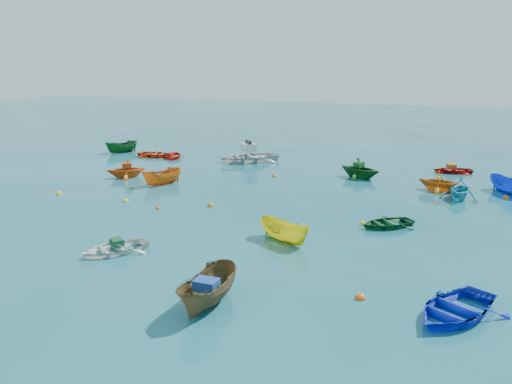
% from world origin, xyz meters
% --- Properties ---
extents(ground, '(160.00, 160.00, 0.00)m').
position_xyz_m(ground, '(0.00, 0.00, 0.00)').
color(ground, '#0B4250').
rests_on(ground, ground).
extents(dinghy_white_near, '(3.18, 3.41, 0.58)m').
position_xyz_m(dinghy_white_near, '(-2.45, -5.09, 0.00)').
color(dinghy_white_near, white).
rests_on(dinghy_white_near, ground).
extents(sampan_brown_mid, '(1.27, 3.27, 1.26)m').
position_xyz_m(sampan_brown_mid, '(3.31, -7.98, 0.00)').
color(sampan_brown_mid, brown).
rests_on(sampan_brown_mid, ground).
extents(dinghy_blue_se, '(3.83, 4.22, 0.72)m').
position_xyz_m(dinghy_blue_se, '(10.74, -5.88, 0.00)').
color(dinghy_blue_se, '#0F24C0').
rests_on(dinghy_blue_se, ground).
extents(dinghy_orange_w, '(3.36, 3.34, 1.34)m').
position_xyz_m(dinghy_orange_w, '(-10.39, 7.11, 0.00)').
color(dinghy_orange_w, orange).
rests_on(dinghy_orange_w, ground).
extents(sampan_yellow_mid, '(3.02, 2.26, 1.10)m').
position_xyz_m(sampan_yellow_mid, '(3.76, -1.34, 0.00)').
color(sampan_yellow_mid, yellow).
rests_on(sampan_yellow_mid, ground).
extents(dinghy_green_e, '(3.30, 3.21, 0.56)m').
position_xyz_m(dinghy_green_e, '(7.72, 2.43, 0.00)').
color(dinghy_green_e, '#125024').
rests_on(dinghy_green_e, ground).
extents(dinghy_cyan_se, '(2.39, 2.73, 1.36)m').
position_xyz_m(dinghy_cyan_se, '(11.06, 9.21, 0.00)').
color(dinghy_cyan_se, teal).
rests_on(dinghy_cyan_se, ground).
extents(dinghy_red_nw, '(3.13, 2.28, 0.64)m').
position_xyz_m(dinghy_red_nw, '(-12.78, 14.62, 0.00)').
color(dinghy_red_nw, '#B7310F').
rests_on(dinghy_red_nw, ground).
extents(sampan_orange_n, '(2.26, 3.13, 1.14)m').
position_xyz_m(sampan_orange_n, '(-6.99, 6.21, 0.00)').
color(sampan_orange_n, orange).
rests_on(sampan_orange_n, ground).
extents(dinghy_green_n, '(3.58, 3.35, 1.51)m').
position_xyz_m(dinghy_green_n, '(4.73, 12.66, 0.00)').
color(dinghy_green_n, '#104613').
rests_on(dinghy_green_n, ground).
extents(dinghy_red_ne, '(3.13, 2.58, 0.57)m').
position_xyz_m(dinghy_red_ne, '(10.73, 16.79, 0.00)').
color(dinghy_red_ne, '#A6120D').
rests_on(dinghy_red_ne, ground).
extents(sampan_blue_far, '(2.50, 3.13, 1.15)m').
position_xyz_m(sampan_blue_far, '(13.82, 11.63, 0.00)').
color(sampan_blue_far, blue).
rests_on(sampan_blue_far, ground).
extents(dinghy_red_far, '(3.08, 3.37, 0.57)m').
position_xyz_m(dinghy_red_far, '(-11.12, 14.69, 0.00)').
color(dinghy_red_far, red).
rests_on(dinghy_red_far, ground).
extents(dinghy_orange_far, '(3.11, 2.86, 1.37)m').
position_xyz_m(dinghy_orange_far, '(9.96, 10.80, 0.00)').
color(dinghy_orange_far, '#C16412').
rests_on(dinghy_orange_far, ground).
extents(sampan_green_far, '(2.46, 3.13, 1.15)m').
position_xyz_m(sampan_green_far, '(-16.68, 15.43, 0.00)').
color(sampan_green_far, '#124D19').
rests_on(sampan_green_far, ground).
extents(motorboat_white, '(5.94, 5.84, 1.61)m').
position_xyz_m(motorboat_white, '(-4.65, 15.54, 0.00)').
color(motorboat_white, silver).
rests_on(motorboat_white, ground).
extents(tarp_green_a, '(0.72, 0.68, 0.28)m').
position_xyz_m(tarp_green_a, '(-2.39, -5.01, 0.43)').
color(tarp_green_a, '#124824').
rests_on(tarp_green_a, dinghy_white_near).
extents(tarp_blue_a, '(0.74, 0.57, 0.36)m').
position_xyz_m(tarp_blue_a, '(3.30, -8.13, 0.81)').
color(tarp_blue_a, '#194193').
rests_on(tarp_blue_a, sampan_brown_mid).
extents(tarp_orange_a, '(0.91, 0.92, 0.36)m').
position_xyz_m(tarp_orange_a, '(-10.35, 7.14, 0.85)').
color(tarp_orange_a, '#BD3913').
rests_on(tarp_orange_a, dinghy_orange_w).
extents(tarp_green_b, '(0.73, 0.83, 0.33)m').
position_xyz_m(tarp_green_b, '(4.63, 12.70, 0.92)').
color(tarp_green_b, '#134E18').
rests_on(tarp_green_b, dinghy_green_n).
extents(tarp_orange_b, '(0.71, 0.84, 0.35)m').
position_xyz_m(tarp_orange_b, '(10.63, 16.77, 0.46)').
color(tarp_orange_b, '#C04213').
rests_on(tarp_orange_b, dinghy_red_ne).
extents(buoy_or_a, '(0.30, 0.30, 0.30)m').
position_xyz_m(buoy_or_a, '(-4.23, 1.17, 0.00)').
color(buoy_or_a, '#F55A0D').
rests_on(buoy_or_a, ground).
extents(buoy_ye_a, '(0.31, 0.31, 0.31)m').
position_xyz_m(buoy_ye_a, '(-6.75, 1.80, 0.00)').
color(buoy_ye_a, yellow).
rests_on(buoy_ye_a, ground).
extents(buoy_or_b, '(0.37, 0.37, 0.37)m').
position_xyz_m(buoy_or_b, '(7.80, -5.73, 0.00)').
color(buoy_or_b, '#F0550D').
rests_on(buoy_or_b, ground).
extents(buoy_ye_b, '(0.37, 0.37, 0.37)m').
position_xyz_m(buoy_ye_b, '(-11.56, 1.79, 0.00)').
color(buoy_ye_b, yellow).
rests_on(buoy_ye_b, ground).
extents(buoy_or_c, '(0.37, 0.37, 0.37)m').
position_xyz_m(buoy_or_c, '(-1.81, 2.67, 0.00)').
color(buoy_or_c, orange).
rests_on(buoy_or_c, ground).
extents(buoy_ye_c, '(0.30, 0.30, 0.30)m').
position_xyz_m(buoy_ye_c, '(6.57, 2.41, 0.00)').
color(buoy_ye_c, yellow).
rests_on(buoy_ye_c, ground).
extents(buoy_or_d, '(0.35, 0.35, 0.35)m').
position_xyz_m(buoy_or_d, '(13.65, 10.26, 0.00)').
color(buoy_or_d, '#CE5B0B').
rests_on(buoy_or_d, ground).
extents(buoy_ye_d, '(0.37, 0.37, 0.37)m').
position_xyz_m(buoy_ye_d, '(-5.95, 17.01, 0.00)').
color(buoy_ye_d, yellow).
rests_on(buoy_ye_d, ground).
extents(buoy_or_e, '(0.33, 0.33, 0.33)m').
position_xyz_m(buoy_or_e, '(-0.93, 11.01, 0.00)').
color(buoy_or_e, orange).
rests_on(buoy_or_e, ground).
extents(buoy_ye_e, '(0.33, 0.33, 0.33)m').
position_xyz_m(buoy_ye_e, '(9.82, 14.55, 0.00)').
color(buoy_ye_e, yellow).
rests_on(buoy_ye_e, ground).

